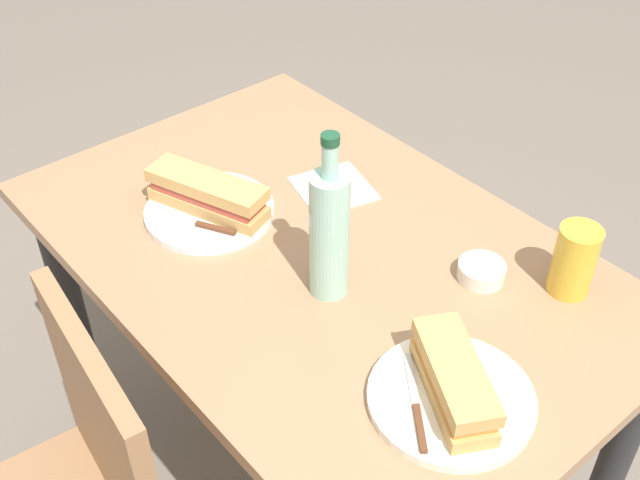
{
  "coord_description": "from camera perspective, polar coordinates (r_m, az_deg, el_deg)",
  "views": [
    {
      "loc": [
        -0.83,
        0.7,
        1.68
      ],
      "look_at": [
        0.0,
        0.0,
        0.78
      ],
      "focal_mm": 44.02,
      "sensor_mm": 36.0,
      "label": 1
    }
  ],
  "objects": [
    {
      "name": "paper_napkin",
      "position": [
        1.56,
        0.97,
        3.79
      ],
      "size": [
        0.17,
        0.17,
        0.0
      ],
      "primitive_type": "cube",
      "rotation": [
        0.0,
        0.0,
        -0.27
      ],
      "color": "white",
      "rests_on": "dining_table"
    },
    {
      "name": "baguette_sandwich_near",
      "position": [
        1.48,
        -8.17,
        3.36
      ],
      "size": [
        0.25,
        0.15,
        0.07
      ],
      "color": "tan",
      "rests_on": "plate_near"
    },
    {
      "name": "beer_glass",
      "position": [
        1.36,
        18.0,
        -1.42
      ],
      "size": [
        0.07,
        0.07,
        0.13
      ],
      "primitive_type": "cylinder",
      "color": "gold",
      "rests_on": "dining_table"
    },
    {
      "name": "plate_far",
      "position": [
        1.18,
        9.51,
        -11.32
      ],
      "size": [
        0.25,
        0.25,
        0.01
      ],
      "primitive_type": "cylinder",
      "color": "silver",
      "rests_on": "dining_table"
    },
    {
      "name": "water_bottle",
      "position": [
        1.26,
        0.68,
        0.55
      ],
      "size": [
        0.07,
        0.07,
        0.31
      ],
      "color": "#99C6B7",
      "rests_on": "dining_table"
    },
    {
      "name": "dining_table",
      "position": [
        1.5,
        0.0,
        -4.36
      ],
      "size": [
        1.14,
        0.73,
        0.76
      ],
      "color": "#997251",
      "rests_on": "ground"
    },
    {
      "name": "plate_near",
      "position": [
        1.51,
        -8.03,
        2.08
      ],
      "size": [
        0.25,
        0.25,
        0.01
      ],
      "primitive_type": "cylinder",
      "color": "white",
      "rests_on": "dining_table"
    },
    {
      "name": "knife_near",
      "position": [
        1.46,
        -8.94,
        1.16
      ],
      "size": [
        0.16,
        0.1,
        0.01
      ],
      "color": "silver",
      "rests_on": "plate_near"
    },
    {
      "name": "baguette_sandwich_far",
      "position": [
        1.15,
        9.73,
        -10.0
      ],
      "size": [
        0.21,
        0.16,
        0.07
      ],
      "color": "tan",
      "rests_on": "plate_far"
    },
    {
      "name": "knife_far",
      "position": [
        1.15,
        7.0,
        -11.92
      ],
      "size": [
        0.15,
        0.12,
        0.01
      ],
      "color": "silver",
      "rests_on": "plate_far"
    },
    {
      "name": "olive_bowl",
      "position": [
        1.38,
        11.65,
        -2.25
      ],
      "size": [
        0.08,
        0.08,
        0.03
      ],
      "primitive_type": "cylinder",
      "color": "silver",
      "rests_on": "dining_table"
    }
  ]
}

